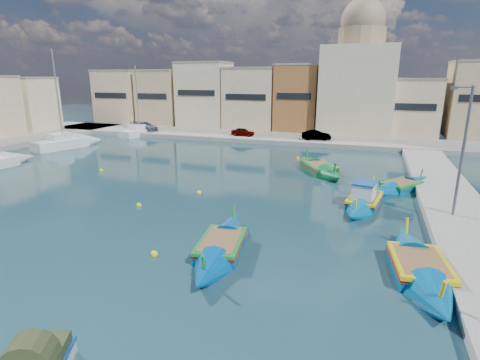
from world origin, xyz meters
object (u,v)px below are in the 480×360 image
at_px(quay_street_lamp, 462,151).
at_px(yacht_midnorth, 75,143).
at_px(church_block, 358,77).
at_px(yacht_north, 146,132).
at_px(yacht_mid, 2,162).
at_px(luzzu_green, 319,169).
at_px(luzzu_blue_south, 221,247).
at_px(luzzu_cyan_mid, 401,187).
at_px(luzzu_turquoise_cabin, 364,201).
at_px(luzzu_cyan_south, 419,269).

distance_m(quay_street_lamp, yacht_midnorth, 42.21).
distance_m(church_block, yacht_midnorth, 39.64).
xyz_separation_m(yacht_north, yacht_mid, (-1.51, -22.76, -0.03)).
distance_m(luzzu_green, luzzu_blue_south, 18.14).
height_order(yacht_midnorth, yacht_mid, yacht_midnorth).
relative_size(luzzu_cyan_mid, luzzu_green, 0.82).
bearing_deg(luzzu_blue_south, church_block, 84.52).
height_order(quay_street_lamp, luzzu_cyan_mid, quay_street_lamp).
xyz_separation_m(quay_street_lamp, luzzu_turquoise_cabin, (-5.01, 1.47, -4.01)).
relative_size(yacht_north, yacht_midnorth, 0.87).
bearing_deg(quay_street_lamp, luzzu_cyan_mid, 111.20).
height_order(luzzu_turquoise_cabin, luzzu_cyan_mid, luzzu_turquoise_cabin).
bearing_deg(luzzu_blue_south, luzzu_cyan_mid, 58.16).
xyz_separation_m(luzzu_green, luzzu_cyan_south, (6.75, -17.18, -0.01)).
bearing_deg(yacht_north, luzzu_turquoise_cabin, -35.66).
bearing_deg(luzzu_cyan_south, quay_street_lamp, 71.90).
bearing_deg(luzzu_cyan_mid, luzzu_green, 153.25).
relative_size(church_block, luzzu_cyan_mid, 2.66).
bearing_deg(luzzu_cyan_south, yacht_north, 137.35).
bearing_deg(luzzu_cyan_mid, yacht_midnorth, 170.11).
relative_size(church_block, luzzu_blue_south, 2.15).
relative_size(church_block, luzzu_turquoise_cabin, 2.20).
xyz_separation_m(quay_street_lamp, luzzu_green, (-9.19, 9.70, -4.04)).
height_order(quay_street_lamp, luzzu_turquoise_cabin, quay_street_lamp).
height_order(luzzu_turquoise_cabin, yacht_north, yacht_north).
height_order(quay_street_lamp, yacht_north, yacht_north).
bearing_deg(quay_street_lamp, yacht_north, 146.54).
height_order(luzzu_blue_south, luzzu_cyan_south, luzzu_cyan_south).
bearing_deg(luzzu_cyan_south, yacht_mid, 165.53).
bearing_deg(quay_street_lamp, luzzu_cyan_south, -108.10).
bearing_deg(church_block, luzzu_cyan_mid, -79.77).
bearing_deg(luzzu_turquoise_cabin, luzzu_blue_south, -123.65).
distance_m(church_block, luzzu_green, 25.67).
distance_m(luzzu_blue_south, yacht_midnorth, 35.50).
relative_size(church_block, quay_street_lamp, 2.39).
distance_m(luzzu_blue_south, yacht_mid, 29.20).
xyz_separation_m(quay_street_lamp, luzzu_cyan_south, (-2.44, -7.48, -4.05)).
bearing_deg(yacht_north, luzzu_cyan_mid, -27.77).
bearing_deg(yacht_midnorth, luzzu_cyan_mid, -9.89).
xyz_separation_m(church_block, luzzu_cyan_south, (5.00, -41.48, -8.12)).
bearing_deg(luzzu_cyan_mid, yacht_north, 152.23).
xyz_separation_m(church_block, yacht_mid, (-31.42, -32.08, -8.01)).
bearing_deg(church_block, luzzu_blue_south, -95.48).
relative_size(quay_street_lamp, yacht_mid, 0.79).
relative_size(quay_street_lamp, luzzu_cyan_mid, 1.11).
distance_m(quay_street_lamp, luzzu_cyan_mid, 7.91).
bearing_deg(luzzu_green, quay_street_lamp, -46.55).
bearing_deg(church_block, yacht_mid, -134.40).
bearing_deg(luzzu_blue_south, quay_street_lamp, 35.77).
relative_size(luzzu_cyan_mid, yacht_north, 0.66).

